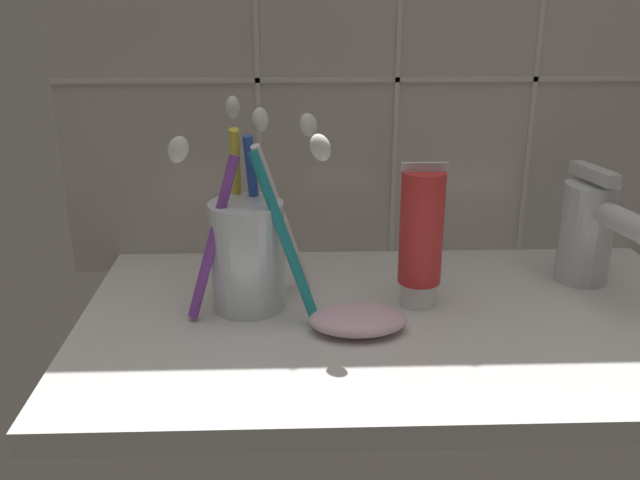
# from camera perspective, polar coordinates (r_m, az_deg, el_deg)

# --- Properties ---
(sink_counter) EXTENTS (0.56, 0.33, 0.02)m
(sink_counter) POSITION_cam_1_polar(r_m,az_deg,el_deg) (0.64, 6.24, -6.87)
(sink_counter) COLOR silver
(sink_counter) RESTS_ON ground
(tile_wall_backsplash) EXTENTS (0.66, 0.02, 0.54)m
(tile_wall_backsplash) POSITION_cam_1_polar(r_m,az_deg,el_deg) (0.74, 5.19, 17.74)
(tile_wall_backsplash) COLOR #B7B2A8
(tile_wall_backsplash) RESTS_ON ground
(toothbrush_cup) EXTENTS (0.14, 0.13, 0.18)m
(toothbrush_cup) POSITION_cam_1_polar(r_m,az_deg,el_deg) (0.64, -5.70, -0.49)
(toothbrush_cup) COLOR silver
(toothbrush_cup) RESTS_ON sink_counter
(toothpaste_tube) EXTENTS (0.04, 0.04, 0.13)m
(toothpaste_tube) POSITION_cam_1_polar(r_m,az_deg,el_deg) (0.64, 8.09, 0.29)
(toothpaste_tube) COLOR white
(toothpaste_tube) RESTS_ON sink_counter
(sink_faucet) EXTENTS (0.06, 0.13, 0.11)m
(sink_faucet) POSITION_cam_1_polar(r_m,az_deg,el_deg) (0.73, 20.98, 0.78)
(sink_faucet) COLOR silver
(sink_faucet) RESTS_ON sink_counter
(soap_bar) EXTENTS (0.08, 0.06, 0.02)m
(soap_bar) POSITION_cam_1_polar(r_m,az_deg,el_deg) (0.61, 3.04, -6.40)
(soap_bar) COLOR #DBB2C6
(soap_bar) RESTS_ON sink_counter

